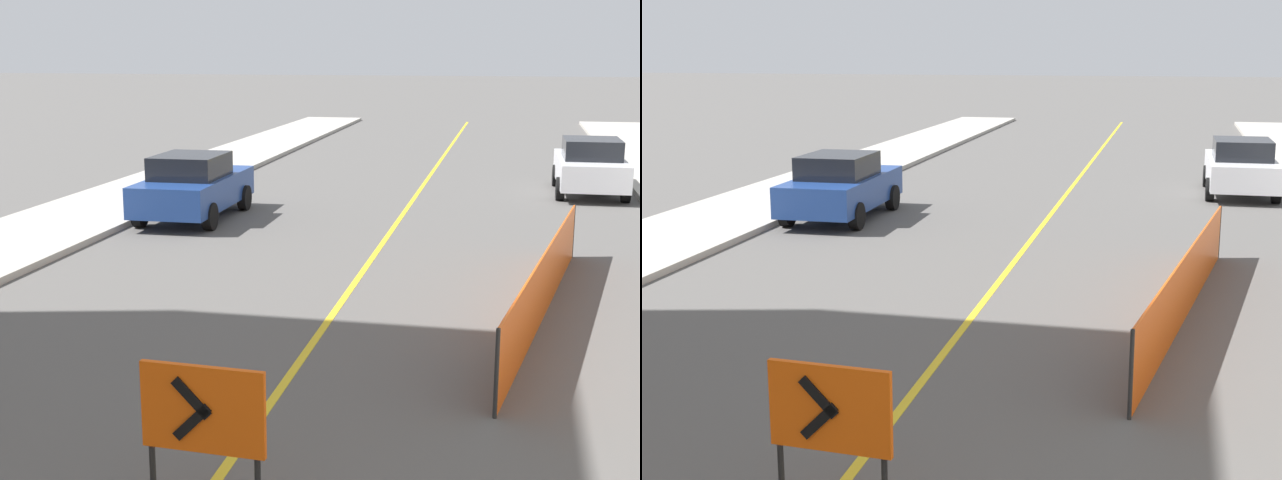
% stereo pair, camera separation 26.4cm
% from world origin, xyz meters
% --- Properties ---
extents(lane_stripe, '(0.12, 65.66, 0.01)m').
position_xyz_m(lane_stripe, '(0.00, 32.83, 0.00)').
color(lane_stripe, gold).
rests_on(lane_stripe, ground_plane).
extents(sidewalk_left, '(3.13, 65.66, 0.14)m').
position_xyz_m(sidewalk_left, '(-7.61, 32.83, 0.07)').
color(sidewalk_left, '#ADA89E').
rests_on(sidewalk_left, ground_plane).
extents(arrow_barricade_primary, '(1.15, 0.13, 1.42)m').
position_xyz_m(arrow_barricade_primary, '(0.13, 21.65, 0.98)').
color(arrow_barricade_primary, '#EF560C').
rests_on(arrow_barricade_primary, ground_plane).
extents(safety_mesh_fence, '(1.34, 8.40, 1.06)m').
position_xyz_m(safety_mesh_fence, '(3.22, 28.58, 0.53)').
color(safety_mesh_fence, '#EF560C').
rests_on(safety_mesh_fence, ground_plane).
extents(parked_car_curb_near, '(1.94, 4.33, 1.59)m').
position_xyz_m(parked_car_curb_near, '(-4.91, 35.04, 0.80)').
color(parked_car_curb_near, navy).
rests_on(parked_car_curb_near, ground_plane).
extents(parked_car_curb_mid, '(1.94, 4.32, 1.59)m').
position_xyz_m(parked_car_curb_mid, '(4.78, 40.97, 0.80)').
color(parked_car_curb_mid, silver).
rests_on(parked_car_curb_mid, ground_plane).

